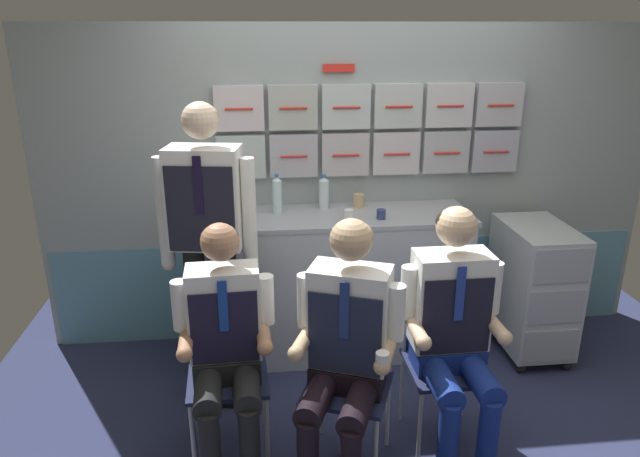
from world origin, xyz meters
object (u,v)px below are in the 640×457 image
object	(u,v)px
crew_member_by_counter	(454,324)
water_bottle_tall	(324,193)
folding_chair_left	(227,353)
crew_member_right	(346,343)
folding_chair_right	(352,362)
crew_member_left	(225,340)
service_trolley	(533,286)
coffee_cup_spare	(381,214)
folding_chair_by_counter	(442,343)
crew_member_standing	(207,229)

from	to	relation	value
crew_member_by_counter	water_bottle_tall	size ratio (longest dim) A/B	5.69
crew_member_by_counter	folding_chair_left	bearing A→B (deg)	170.68
crew_member_right	folding_chair_right	bearing A→B (deg)	68.33
crew_member_left	crew_member_by_counter	bearing A→B (deg)	-1.24
service_trolley	coffee_cup_spare	distance (m)	1.17
crew_member_left	folding_chair_by_counter	size ratio (longest dim) A/B	1.48
crew_member_standing	water_bottle_tall	world-z (taller)	crew_member_standing
water_bottle_tall	folding_chair_by_counter	bearing A→B (deg)	-63.64
folding_chair_right	coffee_cup_spare	bearing A→B (deg)	70.41
folding_chair_by_counter	coffee_cup_spare	world-z (taller)	coffee_cup_spare
folding_chair_left	crew_member_left	world-z (taller)	crew_member_left
service_trolley	water_bottle_tall	world-z (taller)	water_bottle_tall
service_trolley	crew_member_right	distance (m)	1.77
crew_member_left	crew_member_by_counter	xyz separation A→B (m)	(1.13, -0.02, 0.04)
service_trolley	folding_chair_left	size ratio (longest dim) A/B	1.05
crew_member_right	coffee_cup_spare	distance (m)	1.15
crew_member_by_counter	water_bottle_tall	distance (m)	1.35
folding_chair_left	water_bottle_tall	xyz separation A→B (m)	(0.62, 1.01, 0.56)
crew_member_left	coffee_cup_spare	distance (m)	1.34
folding_chair_right	folding_chair_by_counter	distance (m)	0.52
crew_member_right	folding_chair_by_counter	xyz separation A→B (m)	(0.56, 0.27, -0.20)
folding_chair_by_counter	crew_member_by_counter	distance (m)	0.26
service_trolley	crew_member_left	distance (m)	2.18
service_trolley	crew_member_standing	xyz separation A→B (m)	(-2.09, -0.29, 0.59)
folding_chair_by_counter	crew_member_by_counter	xyz separation A→B (m)	(0.00, -0.16, 0.20)
coffee_cup_spare	crew_member_right	bearing A→B (deg)	-109.89
crew_member_by_counter	crew_member_standing	world-z (taller)	crew_member_standing
service_trolley	crew_member_right	bearing A→B (deg)	-144.58
crew_member_right	crew_member_standing	size ratio (longest dim) A/B	0.75
crew_member_by_counter	coffee_cup_spare	size ratio (longest dim) A/B	21.16
folding_chair_left	folding_chair_by_counter	xyz separation A→B (m)	(1.13, -0.03, 0.00)
folding_chair_left	coffee_cup_spare	xyz separation A→B (m)	(0.95, 0.74, 0.48)
crew_member_left	crew_member_right	world-z (taller)	crew_member_right
crew_member_standing	folding_chair_by_counter	bearing A→B (deg)	-20.01
crew_member_right	coffee_cup_spare	xyz separation A→B (m)	(0.38, 1.05, 0.28)
coffee_cup_spare	folding_chair_by_counter	bearing A→B (deg)	-76.79
crew_member_right	water_bottle_tall	bearing A→B (deg)	87.89
folding_chair_right	crew_member_standing	size ratio (longest dim) A/B	0.49
folding_chair_by_counter	crew_member_left	bearing A→B (deg)	-173.24
service_trolley	crew_member_standing	size ratio (longest dim) A/B	0.51
crew_member_standing	coffee_cup_spare	world-z (taller)	crew_member_standing
service_trolley	folding_chair_right	xyz separation A→B (m)	(-1.37, -0.87, 0.05)
folding_chair_right	crew_member_by_counter	distance (m)	0.54
folding_chair_left	crew_member_standing	xyz separation A→B (m)	(-0.10, 0.42, 0.54)
service_trolley	folding_chair_by_counter	bearing A→B (deg)	-139.49
service_trolley	water_bottle_tall	distance (m)	1.53
service_trolley	water_bottle_tall	size ratio (longest dim) A/B	3.88
folding_chair_right	folding_chair_by_counter	xyz separation A→B (m)	(0.50, 0.13, 0.00)
crew_member_by_counter	folding_chair_by_counter	bearing A→B (deg)	90.61
crew_member_right	crew_member_by_counter	xyz separation A→B (m)	(0.56, 0.12, 0.00)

